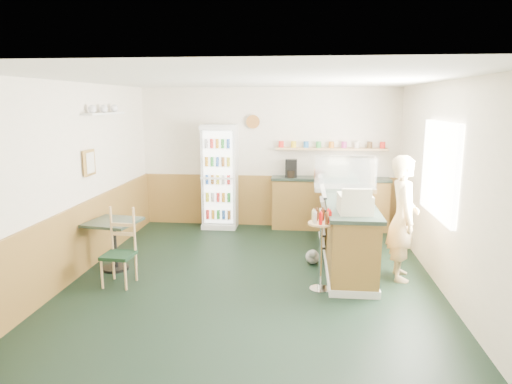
# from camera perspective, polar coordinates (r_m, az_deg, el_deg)

# --- Properties ---
(ground) EXTENTS (6.00, 6.00, 0.00)m
(ground) POSITION_cam_1_polar(r_m,az_deg,el_deg) (6.37, -0.56, -11.18)
(ground) COLOR black
(ground) RESTS_ON ground
(room_envelope) EXTENTS (5.04, 6.02, 2.72)m
(room_envelope) POSITION_cam_1_polar(r_m,az_deg,el_deg) (6.71, -1.81, 3.46)
(room_envelope) COLOR silver
(room_envelope) RESTS_ON ground
(service_counter) EXTENTS (0.68, 3.01, 1.01)m
(service_counter) POSITION_cam_1_polar(r_m,az_deg,el_deg) (7.24, 11.13, -4.78)
(service_counter) COLOR olive
(service_counter) RESTS_ON ground
(back_counter) EXTENTS (2.24, 0.42, 1.69)m
(back_counter) POSITION_cam_1_polar(r_m,az_deg,el_deg) (8.88, 9.13, -1.14)
(back_counter) COLOR olive
(back_counter) RESTS_ON ground
(drinks_fridge) EXTENTS (0.66, 0.54, 2.00)m
(drinks_fridge) POSITION_cam_1_polar(r_m,az_deg,el_deg) (8.86, -4.54, 1.92)
(drinks_fridge) COLOR white
(drinks_fridge) RESTS_ON ground
(display_case) EXTENTS (0.97, 0.51, 0.55)m
(display_case) POSITION_cam_1_polar(r_m,az_deg,el_deg) (7.54, 11.04, 2.28)
(display_case) COLOR silver
(display_case) RESTS_ON service_counter
(cash_register) EXTENTS (0.44, 0.46, 0.24)m
(cash_register) POSITION_cam_1_polar(r_m,az_deg,el_deg) (6.05, 12.24, -1.42)
(cash_register) COLOR beige
(cash_register) RESTS_ON service_counter
(shopkeeper) EXTENTS (0.45, 0.60, 1.73)m
(shopkeeper) POSITION_cam_1_polar(r_m,az_deg,el_deg) (6.57, 17.91, -3.13)
(shopkeeper) COLOR tan
(shopkeeper) RESTS_ON ground
(condiment_stand) EXTENTS (0.34, 0.34, 1.06)m
(condiment_stand) POSITION_cam_1_polar(r_m,az_deg,el_deg) (5.95, 8.13, -5.65)
(condiment_stand) COLOR silver
(condiment_stand) RESTS_ON ground
(newspaper_rack) EXTENTS (0.09, 0.47, 0.93)m
(newspaper_rack) POSITION_cam_1_polar(r_m,az_deg,el_deg) (7.11, 8.36, -3.03)
(newspaper_rack) COLOR black
(newspaper_rack) RESTS_ON ground
(cafe_table) EXTENTS (0.77, 0.77, 0.74)m
(cafe_table) POSITION_cam_1_polar(r_m,az_deg,el_deg) (6.97, -17.36, -5.20)
(cafe_table) COLOR black
(cafe_table) RESTS_ON ground
(cafe_chair) EXTENTS (0.41, 0.41, 1.04)m
(cafe_chair) POSITION_cam_1_polar(r_m,az_deg,el_deg) (6.45, -16.60, -6.28)
(cafe_chair) COLOR black
(cafe_chair) RESTS_ON ground
(dog_doorstop) EXTENTS (0.21, 0.28, 0.26)m
(dog_doorstop) POSITION_cam_1_polar(r_m,az_deg,el_deg) (7.04, 7.09, -8.00)
(dog_doorstop) COLOR gray
(dog_doorstop) RESTS_ON ground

